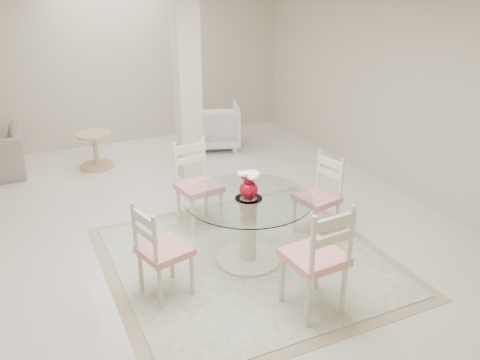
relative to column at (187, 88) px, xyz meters
name	(u,v)px	position (x,y,z in m)	size (l,w,h in m)	color
ground	(189,230)	(-0.50, -1.30, -1.35)	(7.00, 7.00, 0.00)	silver
room_shell	(182,71)	(-0.50, -1.30, 0.51)	(6.02, 7.02, 2.71)	beige
column	(187,88)	(0.00, 0.00, 0.00)	(0.30, 0.30, 2.70)	beige
area_rug	(248,261)	(-0.17, -2.21, -1.34)	(2.83, 2.83, 0.02)	tan
dining_table	(248,230)	(-0.17, -2.21, -0.97)	(1.28, 1.28, 0.74)	beige
red_vase	(249,184)	(-0.17, -2.21, -0.47)	(0.22, 0.20, 0.28)	#A50517
dining_chair_east	(321,190)	(0.83, -2.01, -0.81)	(0.50, 0.50, 1.04)	beige
dining_chair_north	(196,178)	(-0.36, -1.20, -0.76)	(0.50, 0.50, 1.12)	#EFE4C4
dining_chair_west	(158,245)	(-1.17, -2.40, -0.80)	(0.51, 0.51, 1.05)	beige
dining_chair_south	(320,252)	(0.01, -3.22, -0.73)	(0.51, 0.51, 1.19)	beige
armchair_white	(215,126)	(0.89, 1.26, -0.98)	(0.78, 0.80, 0.73)	silver
side_table	(95,152)	(-1.10, 1.17, -1.10)	(0.52, 0.52, 0.54)	#D1B480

